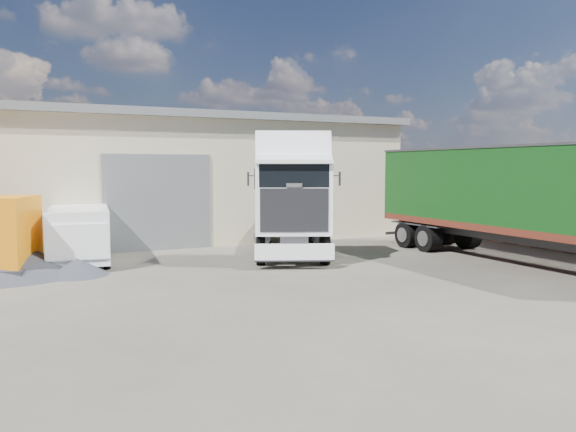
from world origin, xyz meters
name	(u,v)px	position (x,y,z in m)	size (l,w,h in m)	color
ground	(340,303)	(0.00, 0.00, 0.00)	(120.00, 120.00, 0.00)	#292521
warehouse	(37,178)	(-6.00, 16.00, 2.66)	(30.60, 12.60, 5.42)	beige
brick_boundary_wall	(507,213)	(11.50, 6.00, 1.25)	(0.35, 26.00, 2.50)	maroon
tractor_unit	(291,206)	(1.67, 6.11, 1.79)	(4.62, 6.64, 4.25)	black
box_trailer	(516,192)	(7.94, 2.29, 2.31)	(2.55, 11.45, 3.80)	#2D2D30
panel_van	(79,235)	(-4.95, 8.19, 0.93)	(2.26, 4.58, 1.81)	black
gravel_heap	(1,260)	(-7.17, 6.89, 0.46)	(5.94, 5.24, 1.00)	black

